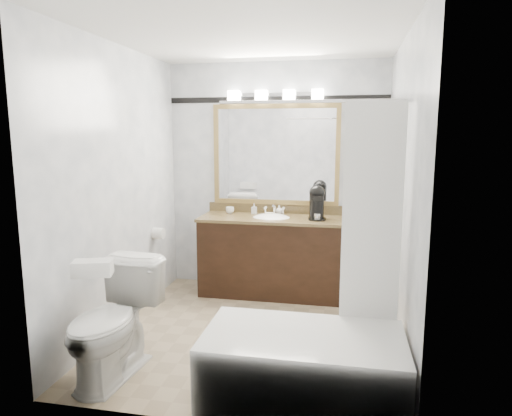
# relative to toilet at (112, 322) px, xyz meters

# --- Properties ---
(room) EXTENTS (2.42, 2.62, 2.52)m
(room) POSITION_rel_toilet_xyz_m (0.83, 0.91, 0.84)
(room) COLOR #9B8869
(room) RESTS_ON ground
(vanity) EXTENTS (1.53, 0.58, 0.97)m
(vanity) POSITION_rel_toilet_xyz_m (0.83, 1.93, 0.03)
(vanity) COLOR black
(vanity) RESTS_ON ground
(mirror) EXTENTS (1.40, 0.04, 1.10)m
(mirror) POSITION_rel_toilet_xyz_m (0.83, 2.19, 1.09)
(mirror) COLOR #A28449
(mirror) RESTS_ON room
(vanity_light_bar) EXTENTS (1.02, 0.14, 0.12)m
(vanity_light_bar) POSITION_rel_toilet_xyz_m (0.83, 2.14, 1.72)
(vanity_light_bar) COLOR silver
(vanity_light_bar) RESTS_ON room
(accent_stripe) EXTENTS (2.40, 0.01, 0.06)m
(accent_stripe) POSITION_rel_toilet_xyz_m (0.83, 2.20, 1.69)
(accent_stripe) COLOR black
(accent_stripe) RESTS_ON room
(bathtub) EXTENTS (1.30, 0.75, 1.96)m
(bathtub) POSITION_rel_toilet_xyz_m (1.38, 0.01, -0.13)
(bathtub) COLOR white
(bathtub) RESTS_ON ground
(tp_roll) EXTENTS (0.11, 0.12, 0.12)m
(tp_roll) POSITION_rel_toilet_xyz_m (-0.31, 1.57, 0.29)
(tp_roll) COLOR white
(tp_roll) RESTS_ON room
(toilet) EXTENTS (0.53, 0.85, 0.82)m
(toilet) POSITION_rel_toilet_xyz_m (0.00, 0.00, 0.00)
(toilet) COLOR white
(toilet) RESTS_ON ground
(tissue_box) EXTENTS (0.27, 0.20, 0.10)m
(tissue_box) POSITION_rel_toilet_xyz_m (0.00, -0.21, 0.46)
(tissue_box) COLOR white
(tissue_box) RESTS_ON toilet
(coffee_maker) EXTENTS (0.18, 0.23, 0.36)m
(coffee_maker) POSITION_rel_toilet_xyz_m (1.31, 1.92, 0.62)
(coffee_maker) COLOR black
(coffee_maker) RESTS_ON vanity
(cup_left) EXTENTS (0.11, 0.11, 0.07)m
(cup_left) POSITION_rel_toilet_xyz_m (0.33, 2.07, 0.47)
(cup_left) COLOR white
(cup_left) RESTS_ON vanity
(soap_bottle_a) EXTENTS (0.06, 0.06, 0.11)m
(soap_bottle_a) POSITION_rel_toilet_xyz_m (0.60, 2.09, 0.50)
(soap_bottle_a) COLOR white
(soap_bottle_a) RESTS_ON vanity
(soap_bottle_b) EXTENTS (0.09, 0.09, 0.10)m
(soap_bottle_b) POSITION_rel_toilet_xyz_m (0.88, 2.14, 0.49)
(soap_bottle_b) COLOR white
(soap_bottle_b) RESTS_ON vanity
(soap_bar) EXTENTS (0.10, 0.07, 0.03)m
(soap_bar) POSITION_rel_toilet_xyz_m (0.78, 2.04, 0.45)
(soap_bar) COLOR #EDE8C3
(soap_bar) RESTS_ON vanity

